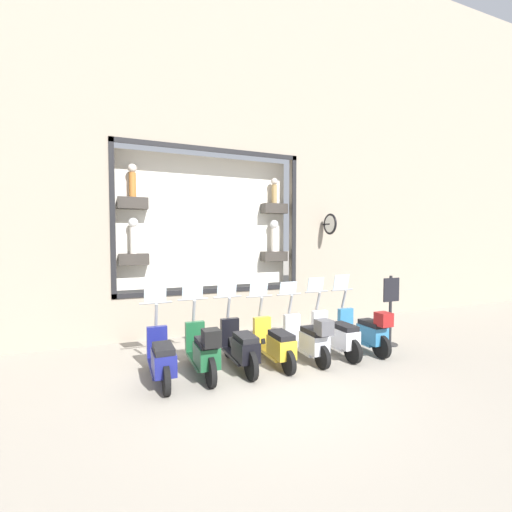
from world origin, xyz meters
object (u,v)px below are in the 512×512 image
(scooter_green_5, at_px, (203,350))
(shop_sign_post, at_px, (391,308))
(scooter_teal_0, at_px, (365,330))
(scooter_silver_2, at_px, (309,338))
(scooter_navy_6, at_px, (161,357))
(scooter_black_4, at_px, (240,346))
(scooter_white_1, at_px, (336,335))
(scooter_yellow_3, at_px, (275,343))

(scooter_green_5, distance_m, shop_sign_post, 4.50)
(scooter_teal_0, height_order, scooter_green_5, scooter_teal_0)
(scooter_silver_2, xyz_separation_m, scooter_navy_6, (0.07, 2.90, -0.03))
(scooter_black_4, distance_m, scooter_navy_6, 1.45)
(scooter_white_1, distance_m, scooter_navy_6, 3.63)
(scooter_silver_2, xyz_separation_m, shop_sign_post, (0.15, -2.30, 0.42))
(scooter_green_5, bearing_deg, scooter_teal_0, -90.07)
(scooter_white_1, height_order, scooter_navy_6, scooter_navy_6)
(scooter_green_5, bearing_deg, scooter_navy_6, 85.32)
(scooter_teal_0, distance_m, scooter_navy_6, 4.36)
(scooter_green_5, height_order, scooter_navy_6, scooter_navy_6)
(scooter_white_1, xyz_separation_m, scooter_silver_2, (-0.07, 0.73, 0.03))
(scooter_teal_0, height_order, scooter_silver_2, scooter_teal_0)
(scooter_silver_2, distance_m, scooter_black_4, 1.45)
(scooter_silver_2, relative_size, scooter_black_4, 0.99)
(scooter_black_4, relative_size, scooter_navy_6, 1.01)
(scooter_yellow_3, bearing_deg, scooter_white_1, -89.87)
(scooter_teal_0, distance_m, scooter_silver_2, 1.45)
(scooter_silver_2, bearing_deg, shop_sign_post, -86.30)
(scooter_white_1, xyz_separation_m, scooter_green_5, (-0.06, 2.90, 0.05))
(scooter_teal_0, relative_size, scooter_yellow_3, 1.00)
(scooter_black_4, bearing_deg, scooter_green_5, 94.87)
(scooter_silver_2, bearing_deg, scooter_green_5, 89.68)
(scooter_silver_2, distance_m, scooter_navy_6, 2.91)
(scooter_teal_0, bearing_deg, scooter_navy_6, 89.16)
(scooter_white_1, bearing_deg, scooter_yellow_3, 90.13)
(scooter_teal_0, xyz_separation_m, scooter_yellow_3, (0.06, 2.18, -0.05))
(shop_sign_post, bearing_deg, scooter_black_4, 91.14)
(scooter_teal_0, distance_m, scooter_white_1, 0.73)
(scooter_green_5, bearing_deg, scooter_silver_2, -90.32)
(scooter_white_1, height_order, scooter_green_5, scooter_white_1)
(scooter_teal_0, relative_size, scooter_green_5, 1.00)
(scooter_teal_0, height_order, scooter_yellow_3, scooter_teal_0)
(scooter_teal_0, height_order, shop_sign_post, shop_sign_post)
(scooter_teal_0, relative_size, scooter_silver_2, 1.00)
(scooter_white_1, bearing_deg, scooter_teal_0, -94.82)
(scooter_teal_0, distance_m, scooter_yellow_3, 2.18)
(scooter_navy_6, bearing_deg, scooter_white_1, -90.04)
(scooter_teal_0, distance_m, scooter_green_5, 3.63)
(scooter_yellow_3, distance_m, shop_sign_post, 3.06)
(scooter_green_5, height_order, shop_sign_post, shop_sign_post)
(scooter_yellow_3, xyz_separation_m, scooter_black_4, (0.01, 0.73, 0.03))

